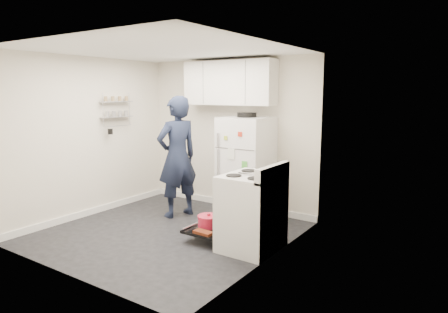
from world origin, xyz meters
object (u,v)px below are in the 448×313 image
Objects in this scene: person at (177,157)px; electric_range at (251,213)px; refrigerator at (246,167)px; open_oven_door at (211,225)px.

electric_range is at bearing 89.97° from person.
electric_range is 1.36m from refrigerator.
open_oven_door is at bearing -179.41° from electric_range.
person is (-1.04, 0.55, 0.76)m from open_oven_door.
person is at bearing 161.88° from electric_range.
person is (-1.65, 0.54, 0.48)m from electric_range.
electric_range is at bearing 0.59° from open_oven_door.
refrigerator is at bearing 123.36° from electric_range.
person reaches higher than refrigerator.
refrigerator is 1.09m from person.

